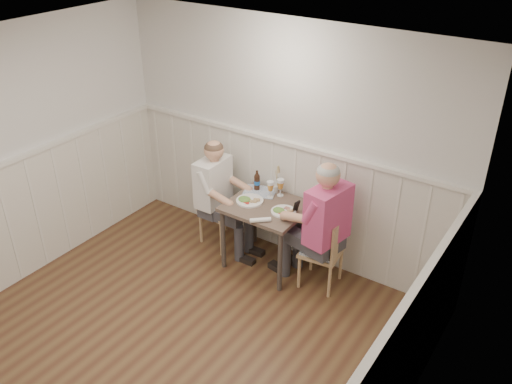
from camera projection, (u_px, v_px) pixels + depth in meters
ground_plane at (147, 368)px, 4.69m from camera, size 4.50×4.50×0.00m
room_shell at (126, 219)px, 3.95m from camera, size 4.04×4.54×2.60m
wainscot at (193, 264)px, 4.85m from camera, size 4.00×4.49×1.34m
dining_table at (267, 214)px, 5.69m from camera, size 0.82×0.70×0.75m
chair_right at (326, 249)px, 5.47m from camera, size 0.43×0.43×0.82m
chair_left at (220, 203)px, 6.17m from camera, size 0.52×0.52×0.92m
man_in_pink at (323, 237)px, 5.37m from camera, size 0.73×0.52×1.45m
diner_cream at (217, 203)px, 6.04m from camera, size 0.62×0.43×1.34m
plate_man at (283, 210)px, 5.51m from camera, size 0.26×0.26×0.06m
plate_diner at (248, 200)px, 5.70m from camera, size 0.29×0.29×0.07m
beer_glass_a at (281, 185)px, 5.76m from camera, size 0.08×0.08×0.20m
beer_glass_b at (270, 187)px, 5.73m from camera, size 0.08×0.08×0.19m
beer_bottle at (257, 181)px, 5.89m from camera, size 0.06×0.06×0.23m
rolled_napkin at (260, 220)px, 5.34m from camera, size 0.19×0.17×0.05m
grass_vase at (276, 180)px, 5.80m from camera, size 0.04×0.04×0.35m
gingham_mat at (260, 191)px, 5.89m from camera, size 0.41×0.37×0.01m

